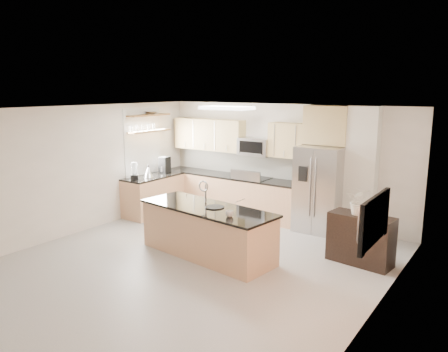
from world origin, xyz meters
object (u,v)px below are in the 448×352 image
Objects in this scene: island at (207,231)px; credenza at (361,239)px; range at (252,197)px; platter at (215,207)px; coffee_maker at (164,165)px; flower_vase at (361,194)px; blender at (134,172)px; microwave at (255,147)px; cup at (230,214)px; kettle at (148,172)px; television at (366,219)px; bowl at (151,112)px; refrigerator at (320,189)px.

credenza is at bearing 33.63° from island.
platter is at bearing -73.88° from range.
flower_vase is at bearing -7.60° from coffee_maker.
flower_vase is (4.95, 0.35, 0.12)m from blender.
microwave is 0.71× the size of credenza.
microwave reaches higher than cup.
credenza is 4.99m from kettle.
platter is at bearing -146.01° from credenza.
television reaches higher than island.
bowl reaches higher than microwave.
credenza is at bearing 4.18° from blender.
microwave reaches higher than blender.
blender is 0.55× the size of flower_vase.
kettle is at bearing 82.67° from blender.
platter is 0.46× the size of flower_vase.
flower_vase reaches higher than island.
microwave is at bearing 109.43° from island.
platter is at bearing -32.54° from coffee_maker.
cup is 0.36× the size of bowl.
television is at bearing -70.87° from flower_vase.
television is at bearing -42.75° from microwave.
range is 1.59× the size of flower_vase.
blender reaches higher than coffee_maker.
microwave is 2.58m from bowl.
platter is (0.70, -2.42, 0.43)m from range.
blender is (-2.07, -1.77, -0.54)m from microwave.
coffee_maker is at bearing 147.46° from platter.
island is 2.50× the size of credenza.
cup is 0.45× the size of kettle.
refrigerator reaches higher than platter.
island is 2.48× the size of television.
range is 1.16m from microwave.
flower_vase reaches higher than blender.
bowl is (-5.17, 0.41, 1.96)m from credenza.
blender is at bearing -168.81° from credenza.
bowl is 5.28m from flower_vase.
range is 2.45m from kettle.
credenza is (2.92, -1.41, -1.20)m from microwave.
television is at bearing -41.64° from range.
bowl is at bearing -158.66° from range.
microwave is 2.52m from kettle.
microwave is 2.78m from blender.
refrigerator is at bearing -1.60° from range.
flower_vase is 1.93m from television.
platter is 0.93× the size of bowl.
refrigerator is 3.81m from coffee_maker.
credenza is 2.54m from platter.
blender reaches higher than island.
island is 3.77m from bowl.
credenza is 3.21× the size of platter.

